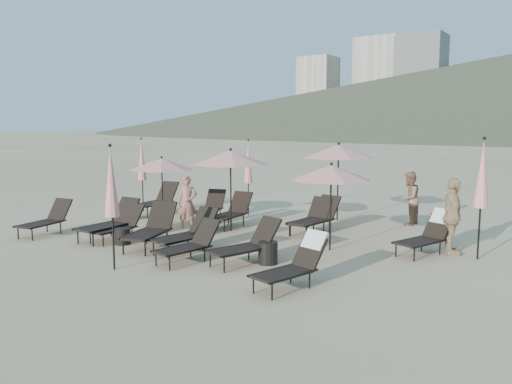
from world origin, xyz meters
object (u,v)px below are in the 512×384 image
Objects in this scene: lounger_4 at (247,244)px; umbrella_open_2 at (331,173)px; lounger_2 at (187,232)px; lounger_3 at (189,243)px; lounger_8 at (231,211)px; lounger_5 at (295,262)px; lounger_11 at (428,233)px; umbrella_closed_0 at (111,183)px; lounger_6 at (157,200)px; lounger_13 at (110,221)px; lounger_12 at (151,228)px; umbrella_open_0 at (162,164)px; lounger_10 at (312,217)px; umbrella_closed_2 at (142,160)px; lounger_1 at (119,225)px; lounger_7 at (210,207)px; side_table_0 at (123,236)px; side_table_1 at (268,253)px; umbrella_closed_3 at (248,163)px; beachgoer_c at (452,216)px; umbrella_open_1 at (231,158)px; umbrella_closed_1 at (482,175)px; lounger_9 at (316,217)px; umbrella_open_3 at (339,151)px; beachgoer_b at (409,198)px; lounger_0 at (47,219)px.

lounger_4 is 0.83× the size of umbrella_open_2.
lounger_2 is 0.99m from lounger_3.
lounger_5 is at bearing -46.48° from lounger_8.
lounger_11 is 7.25m from umbrella_closed_0.
lounger_6 is 1.03× the size of lounger_13.
lounger_12 is (-4.52, 0.68, 0.02)m from lounger_5.
lounger_12 is 0.93× the size of umbrella_open_0.
umbrella_closed_2 is (-6.66, -0.20, 1.37)m from lounger_10.
lounger_5 is (5.79, -0.72, 0.06)m from lounger_1.
lounger_7 reaches higher than side_table_0.
lounger_13 is at bearing 160.34° from lounger_12.
side_table_1 is at bearing 51.63° from lounger_4.
lounger_1 is 3.59m from lounger_7.
umbrella_closed_2 is (-5.21, 3.36, 1.36)m from lounger_2.
umbrella_closed_3 reaches higher than lounger_11.
lounger_6 is at bearing 119.98° from lounger_1.
beachgoer_c is at bearing -4.09° from lounger_10.
lounger_8 is (3.46, -0.31, -0.03)m from lounger_6.
lounger_11 is 0.88× the size of lounger_12.
umbrella_open_0 is at bearing -172.39° from umbrella_open_1.
umbrella_closed_3 is at bearing 102.26° from umbrella_closed_0.
umbrella_open_1 reaches higher than lounger_12.
lounger_8 reaches higher than side_table_1.
lounger_3 is 0.62× the size of umbrella_closed_2.
umbrella_closed_1 is at bearing 17.91° from lounger_13.
lounger_11 reaches higher than lounger_3.
lounger_6 is 7.35m from side_table_1.
lounger_9 is (-0.28, 3.70, 0.02)m from lounger_4.
lounger_13 is at bearing -80.52° from umbrella_open_0.
umbrella_open_2 is 3.32m from umbrella_closed_1.
umbrella_closed_3 is (-2.86, -0.90, -0.42)m from umbrella_open_3.
beachgoer_b is (-2.59, 3.11, -1.10)m from umbrella_closed_1.
umbrella_closed_2 reaches higher than lounger_6.
lounger_4 is 1.03× the size of lounger_11.
lounger_2 is 1.03m from lounger_12.
lounger_3 is 6.18m from umbrella_closed_3.
lounger_10 is (-0.12, -0.05, -0.02)m from lounger_9.
umbrella_closed_0 is 3.63m from side_table_1.
lounger_4 is 7.13m from lounger_6.
side_table_1 is at bearing -47.16° from lounger_8.
lounger_10 is 6.80m from umbrella_closed_2.
umbrella_open_2 is at bearing 82.67° from lounger_4.
lounger_3 is (2.98, -0.52, -0.00)m from lounger_1.
lounger_9 is at bearing 100.80° from side_table_1.
lounger_5 is 0.67× the size of umbrella_open_3.
lounger_12 is at bearing -1.89° from lounger_0.
lounger_2 is at bearing 96.75° from beachgoer_c.
lounger_12 is at bearing -91.47° from lounger_7.
lounger_6 reaches higher than lounger_11.
lounger_9 reaches higher than lounger_2.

